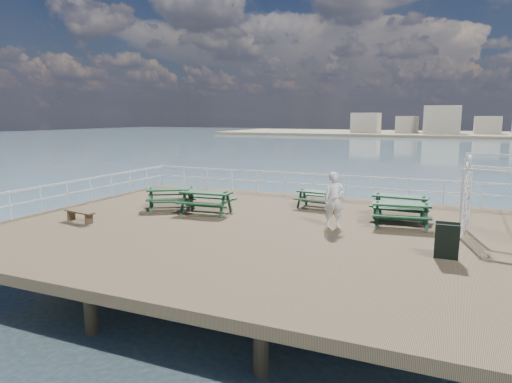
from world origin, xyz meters
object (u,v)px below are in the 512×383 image
object	(u,v)px
picnic_table_c	(400,202)
picnic_table_e	(401,210)
flat_bench_near	(80,214)
person	(334,200)
picnic_table_a	(171,194)
trellis_arbor	(500,202)
picnic_table_d	(206,198)
picnic_table_b	(317,196)

from	to	relation	value
picnic_table_c	picnic_table_e	world-z (taller)	picnic_table_c
flat_bench_near	person	world-z (taller)	person
picnic_table_a	flat_bench_near	xyz separation A→B (m)	(-1.69, -3.42, -0.32)
picnic_table_e	flat_bench_near	distance (m)	11.57
trellis_arbor	person	bearing A→B (deg)	-162.38
picnic_table_a	picnic_table_c	bearing A→B (deg)	-19.85
picnic_table_a	picnic_table_d	size ratio (longest dim) A/B	1.18
picnic_table_c	picnic_table_d	size ratio (longest dim) A/B	0.97
flat_bench_near	trellis_arbor	world-z (taller)	trellis_arbor
picnic_table_a	person	xyz separation A→B (m)	(7.02, -0.43, 0.35)
picnic_table_b	picnic_table_c	xyz separation A→B (m)	(3.42, -0.59, 0.11)
picnic_table_d	flat_bench_near	size ratio (longest dim) A/B	1.49
picnic_table_c	trellis_arbor	world-z (taller)	trellis_arbor
picnic_table_d	flat_bench_near	bearing A→B (deg)	-142.18
picnic_table_c	flat_bench_near	bearing A→B (deg)	-149.90
picnic_table_a	picnic_table_d	distance (m)	1.79
picnic_table_b	person	bearing A→B (deg)	-57.75
picnic_table_a	person	world-z (taller)	person
picnic_table_e	picnic_table_d	bearing A→B (deg)	178.39
picnic_table_a	trellis_arbor	world-z (taller)	trellis_arbor
picnic_table_c	picnic_table_b	bearing A→B (deg)	173.33
picnic_table_d	person	bearing A→B (deg)	-7.47
flat_bench_near	trellis_arbor	distance (m)	14.28
trellis_arbor	person	xyz separation A→B (m)	(-5.13, -0.48, -0.22)
picnic_table_a	flat_bench_near	world-z (taller)	picnic_table_a
picnic_table_a	picnic_table_e	world-z (taller)	picnic_table_a
picnic_table_e	flat_bench_near	bearing A→B (deg)	-167.44
picnic_table_a	flat_bench_near	size ratio (longest dim) A/B	1.77
picnic_table_d	trellis_arbor	size ratio (longest dim) A/B	0.80
picnic_table_c	trellis_arbor	xyz separation A→B (m)	(3.16, -1.95, 0.57)
picnic_table_a	flat_bench_near	bearing A→B (deg)	-148.60
picnic_table_d	trellis_arbor	xyz separation A→B (m)	(10.36, 0.25, 0.56)
flat_bench_near	person	bearing A→B (deg)	29.43
trellis_arbor	picnic_table_b	bearing A→B (deg)	171.20
picnic_table_e	flat_bench_near	size ratio (longest dim) A/B	1.48
picnic_table_c	person	bearing A→B (deg)	-125.81
picnic_table_c	picnic_table_e	distance (m)	1.43
picnic_table_c	trellis_arbor	bearing A→B (deg)	-28.43
picnic_table_a	picnic_table_b	xyz separation A→B (m)	(5.56, 2.59, -0.10)
picnic_table_a	flat_bench_near	distance (m)	3.83
trellis_arbor	picnic_table_e	bearing A→B (deg)	-177.75
flat_bench_near	person	distance (m)	9.22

